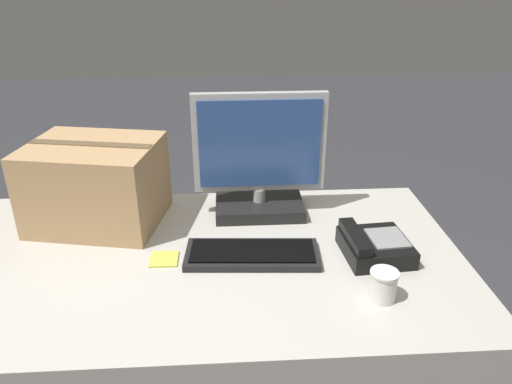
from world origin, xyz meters
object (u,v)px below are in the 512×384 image
at_px(desk_phone, 374,246).
at_px(cardboard_box, 96,184).
at_px(sticky_note_pad, 164,259).
at_px(keyboard, 252,254).
at_px(paper_cup_right, 383,285).
at_px(monitor, 259,166).

distance_m(desk_phone, cardboard_box, 0.93).
bearing_deg(sticky_note_pad, desk_phone, -1.09).
height_order(keyboard, cardboard_box, cardboard_box).
height_order(cardboard_box, sticky_note_pad, cardboard_box).
xyz_separation_m(keyboard, desk_phone, (0.37, -0.01, 0.02)).
xyz_separation_m(cardboard_box, sticky_note_pad, (0.24, -0.27, -0.14)).
bearing_deg(paper_cup_right, cardboard_box, 149.64).
relative_size(keyboard, paper_cup_right, 4.78).
height_order(monitor, paper_cup_right, monitor).
bearing_deg(paper_cup_right, monitor, 119.07).
distance_m(monitor, desk_phone, 0.47).
bearing_deg(cardboard_box, desk_phone, -17.55).
relative_size(keyboard, desk_phone, 1.91).
distance_m(paper_cup_right, sticky_note_pad, 0.65).
height_order(desk_phone, sticky_note_pad, desk_phone).
bearing_deg(keyboard, monitor, 85.63).
bearing_deg(monitor, cardboard_box, -176.88).
xyz_separation_m(desk_phone, cardboard_box, (-0.88, 0.28, 0.11)).
distance_m(desk_phone, sticky_note_pad, 0.64).
bearing_deg(sticky_note_pad, cardboard_box, 132.43).
distance_m(keyboard, sticky_note_pad, 0.27).
relative_size(monitor, paper_cup_right, 5.20).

